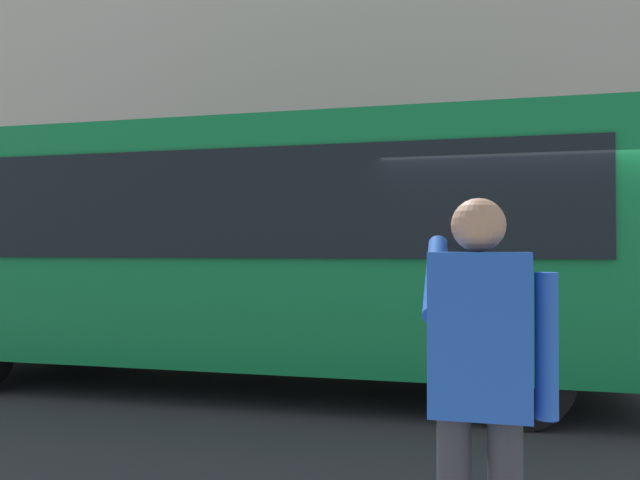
# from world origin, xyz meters

# --- Properties ---
(ground_plane) EXTENTS (60.00, 60.00, 0.00)m
(ground_plane) POSITION_xyz_m (0.00, 0.00, 0.00)
(ground_plane) COLOR #2B2B2D
(building_facade_far) EXTENTS (28.00, 1.55, 12.00)m
(building_facade_far) POSITION_xyz_m (-0.02, -6.80, 5.99)
(building_facade_far) COLOR beige
(building_facade_far) RESTS_ON ground_plane
(red_bus) EXTENTS (9.05, 2.54, 3.08)m
(red_bus) POSITION_xyz_m (3.02, -0.22, 1.68)
(red_bus) COLOR #0F7238
(red_bus) RESTS_ON ground_plane
(pedestrian_photographer) EXTENTS (0.53, 0.52, 1.70)m
(pedestrian_photographer) POSITION_xyz_m (0.38, 4.26, 1.14)
(pedestrian_photographer) COLOR #2D2D33
(pedestrian_photographer) RESTS_ON sidewalk_curb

